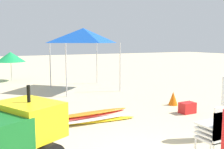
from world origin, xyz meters
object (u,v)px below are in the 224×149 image
traffic_cone_far (37,103)px  stacked_plastic_chairs (217,129)px  beach_umbrella_left (11,57)px  surfboard_pile (94,117)px  popup_canopy (83,36)px  traffic_cone_near (173,98)px  cooler_box (187,108)px

traffic_cone_far → stacked_plastic_chairs: bearing=-68.6°
beach_umbrella_left → traffic_cone_far: beach_umbrella_left is taller
surfboard_pile → popup_canopy: size_ratio=0.89×
stacked_plastic_chairs → beach_umbrella_left: (-2.05, 12.56, 0.73)m
traffic_cone_near → popup_canopy: bearing=110.6°
stacked_plastic_chairs → popup_canopy: popup_canopy is taller
surfboard_pile → traffic_cone_near: bearing=9.3°
popup_canopy → traffic_cone_near: size_ratio=5.99×
cooler_box → traffic_cone_near: bearing=73.1°
stacked_plastic_chairs → cooler_box: bearing=54.6°
stacked_plastic_chairs → traffic_cone_far: stacked_plastic_chairs is taller
surfboard_pile → beach_umbrella_left: bearing=96.3°
surfboard_pile → beach_umbrella_left: (-1.03, 9.27, 1.23)m
beach_umbrella_left → cooler_box: size_ratio=3.47×
traffic_cone_far → cooler_box: traffic_cone_far is taller
stacked_plastic_chairs → popup_canopy: 8.45m
stacked_plastic_chairs → traffic_cone_near: bearing=59.0°
popup_canopy → cooler_box: popup_canopy is taller
popup_canopy → traffic_cone_far: popup_canopy is taller
stacked_plastic_chairs → beach_umbrella_left: bearing=99.3°
popup_canopy → traffic_cone_far: size_ratio=5.88×
stacked_plastic_chairs → beach_umbrella_left: 12.75m
stacked_plastic_chairs → traffic_cone_far: bearing=111.4°
stacked_plastic_chairs → popup_canopy: (0.65, 8.21, 1.87)m
stacked_plastic_chairs → traffic_cone_near: size_ratio=2.32×
beach_umbrella_left → stacked_plastic_chairs: bearing=-80.7°
traffic_cone_near → traffic_cone_far: size_ratio=0.98×
traffic_cone_far → popup_canopy: bearing=44.9°
beach_umbrella_left → cooler_box: 10.63m
surfboard_pile → popup_canopy: 5.71m
popup_canopy → cooler_box: size_ratio=5.96×
stacked_plastic_chairs → surfboard_pile: (-1.02, 3.29, -0.49)m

